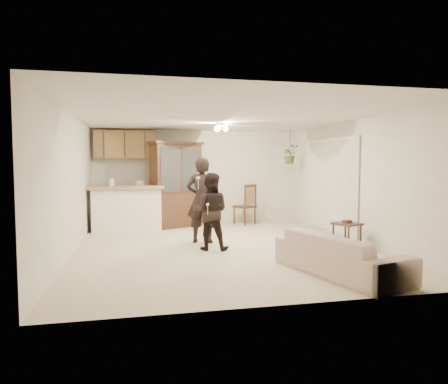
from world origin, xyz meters
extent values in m
plane|color=beige|center=(0.00, 0.00, 0.00)|extent=(6.50, 6.50, 0.00)
cube|color=silver|center=(0.00, 0.00, 2.50)|extent=(5.50, 6.50, 0.02)
cube|color=white|center=(0.00, 3.25, 1.25)|extent=(5.50, 0.02, 2.50)
cube|color=white|center=(0.00, -3.25, 1.25)|extent=(5.50, 0.02, 2.50)
cube|color=white|center=(-2.75, 0.00, 1.25)|extent=(0.02, 6.50, 2.50)
cube|color=white|center=(2.75, 0.00, 1.25)|extent=(0.02, 6.50, 2.50)
cube|color=white|center=(-1.85, 2.35, 0.50)|extent=(1.60, 0.55, 1.00)
cube|color=tan|center=(-1.85, 2.35, 1.05)|extent=(1.75, 0.70, 0.08)
cube|color=brown|center=(-1.90, 3.07, 2.10)|extent=(1.50, 0.34, 0.70)
imported|color=#2B4F1F|center=(2.30, 2.40, 1.85)|extent=(0.43, 0.37, 0.48)
cylinder|color=black|center=(2.30, 2.40, 2.17)|extent=(0.01, 0.01, 0.65)
imported|color=beige|center=(1.26, -2.22, 0.37)|extent=(1.22, 2.00, 0.73)
imported|color=black|center=(-0.32, 0.55, 0.90)|extent=(0.76, 0.62, 1.80)
imported|color=black|center=(-0.27, -0.15, 0.68)|extent=(0.78, 0.69, 1.35)
cube|color=#321A12|center=(-0.64, 2.69, 0.42)|extent=(1.36, 0.99, 0.84)
cube|color=#321A12|center=(-0.64, 2.69, 1.48)|extent=(1.34, 0.93, 1.27)
cube|color=silver|center=(-0.64, 2.69, 1.48)|extent=(1.01, 0.48, 1.11)
cube|color=#321A12|center=(-0.64, 2.69, 2.13)|extent=(1.47, 1.05, 0.06)
cube|color=#321A12|center=(2.29, -0.59, 0.47)|extent=(0.58, 0.58, 0.04)
cube|color=#321A12|center=(2.29, -0.59, 0.13)|extent=(0.49, 0.49, 0.03)
cube|color=#321A12|center=(2.29, -0.59, 0.52)|extent=(0.19, 0.16, 0.05)
cube|color=#321A12|center=(-2.45, 2.33, 0.40)|extent=(0.51, 0.51, 0.04)
cube|color=#99804C|center=(-2.45, 2.33, 0.64)|extent=(0.29, 0.13, 0.35)
cube|color=#321A12|center=(-2.45, 2.33, 0.87)|extent=(0.36, 0.15, 0.07)
cube|color=#321A12|center=(-0.75, 2.92, 0.45)|extent=(0.57, 0.57, 0.05)
cube|color=#99804C|center=(-0.75, 2.92, 0.73)|extent=(0.33, 0.14, 0.40)
cube|color=#321A12|center=(-0.75, 2.92, 0.99)|extent=(0.41, 0.16, 0.08)
cube|color=#321A12|center=(1.18, 2.77, 0.47)|extent=(0.65, 0.65, 0.05)
cube|color=#99804C|center=(1.18, 2.77, 0.76)|extent=(0.32, 0.22, 0.41)
cube|color=#321A12|center=(1.18, 2.77, 1.03)|extent=(0.39, 0.26, 0.08)
cube|color=white|center=(-0.45, 0.17, 1.34)|extent=(0.09, 0.16, 0.05)
cube|color=white|center=(-0.37, -0.47, 0.89)|extent=(0.08, 0.13, 0.04)
camera|label=1|loc=(-1.58, -7.44, 1.60)|focal=32.00mm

